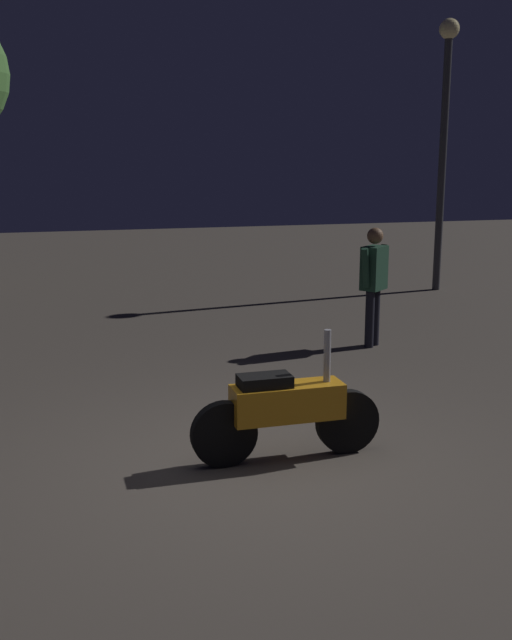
# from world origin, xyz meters

# --- Properties ---
(ground_plane) EXTENTS (40.00, 40.00, 0.00)m
(ground_plane) POSITION_xyz_m (0.00, 0.00, 0.00)
(ground_plane) COLOR #4C443D
(motorcycle_orange_foreground) EXTENTS (1.66, 0.31, 1.11)m
(motorcycle_orange_foreground) POSITION_xyz_m (0.25, 0.07, 0.44)
(motorcycle_orange_foreground) COLOR black
(motorcycle_orange_foreground) RESTS_ON ground_plane
(person_bystander_far) EXTENTS (0.57, 0.49, 1.59)m
(person_bystander_far) POSITION_xyz_m (2.52, 3.44, 0.94)
(person_bystander_far) COLOR black
(person_bystander_far) RESTS_ON ground_plane
(streetlamp_near) EXTENTS (0.36, 0.36, 4.86)m
(streetlamp_near) POSITION_xyz_m (5.44, 7.08, 3.10)
(streetlamp_near) COLOR #38383D
(streetlamp_near) RESTS_ON ground_plane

